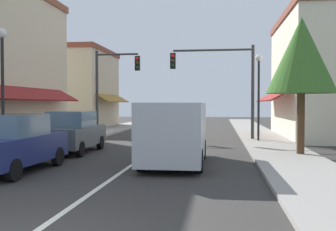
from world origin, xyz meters
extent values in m
plane|color=#33302D|center=(0.00, 18.00, 0.00)|extent=(80.00, 80.00, 0.00)
cube|color=gray|center=(-5.50, 18.00, 0.06)|extent=(2.60, 56.00, 0.12)
cube|color=gray|center=(5.50, 18.00, 0.06)|extent=(2.60, 56.00, 0.12)
cube|color=silver|center=(0.00, 18.00, 0.00)|extent=(0.14, 52.00, 0.01)
cube|color=slate|center=(-6.86, 12.00, 1.40)|extent=(0.08, 10.64, 1.80)
cube|color=maroon|center=(-6.25, 12.00, 2.60)|extent=(1.27, 11.76, 0.73)
cube|color=slate|center=(-6.86, 15.08, 5.67)|extent=(0.08, 1.10, 1.30)
cube|color=beige|center=(9.24, 20.00, 3.58)|extent=(4.88, 10.00, 7.17)
cube|color=brown|center=(9.24, 20.00, 7.37)|extent=(5.08, 10.20, 0.40)
cube|color=slate|center=(6.86, 20.00, 1.40)|extent=(0.08, 7.60, 1.80)
cube|color=maroon|center=(6.25, 20.00, 2.60)|extent=(1.27, 8.40, 0.73)
cube|color=slate|center=(6.86, 17.80, 5.16)|extent=(0.08, 1.10, 1.30)
cube|color=slate|center=(6.86, 22.20, 5.16)|extent=(0.08, 1.10, 1.30)
cube|color=#BCAD8E|center=(-9.61, 28.00, 3.24)|extent=(5.62, 8.00, 6.48)
cube|color=brown|center=(-9.61, 28.00, 6.68)|extent=(5.82, 8.20, 0.40)
cube|color=slate|center=(-6.86, 28.00, 1.40)|extent=(0.08, 6.08, 1.80)
cube|color=olive|center=(-6.25, 28.00, 2.60)|extent=(1.27, 6.72, 0.73)
cube|color=slate|center=(-6.86, 26.24, 4.66)|extent=(0.08, 1.10, 1.30)
cube|color=slate|center=(-6.86, 29.76, 4.66)|extent=(0.08, 1.10, 1.30)
cube|color=navy|center=(-3.26, 6.07, 0.71)|extent=(1.83, 4.14, 0.80)
cube|color=slate|center=(-3.27, 5.97, 1.44)|extent=(1.57, 2.04, 0.66)
cylinder|color=black|center=(-4.02, 7.44, 0.31)|extent=(0.22, 0.63, 0.62)
cylinder|color=black|center=(-2.44, 7.40, 0.31)|extent=(0.22, 0.63, 0.62)
cylinder|color=black|center=(-2.51, 4.69, 0.31)|extent=(0.22, 0.63, 0.62)
cube|color=#4C5156|center=(-3.26, 10.90, 0.71)|extent=(1.77, 4.12, 0.80)
cube|color=slate|center=(-3.26, 10.80, 1.44)|extent=(1.55, 2.02, 0.66)
cylinder|color=black|center=(-4.07, 12.24, 0.31)|extent=(0.21, 0.62, 0.62)
cylinder|color=black|center=(-2.48, 12.26, 0.31)|extent=(0.21, 0.62, 0.62)
cylinder|color=black|center=(-4.03, 9.54, 0.31)|extent=(0.21, 0.62, 0.62)
cylinder|color=black|center=(-2.45, 9.56, 0.31)|extent=(0.21, 0.62, 0.62)
cube|color=#B2B7BC|center=(1.45, 8.24, 1.17)|extent=(2.00, 5.02, 1.90)
cube|color=slate|center=(1.43, 10.64, 1.59)|extent=(1.73, 0.29, 0.84)
cube|color=black|center=(1.43, 10.82, 0.48)|extent=(1.86, 0.21, 0.24)
cylinder|color=black|center=(0.55, 9.78, 0.36)|extent=(0.25, 0.72, 0.72)
cylinder|color=black|center=(2.32, 9.80, 0.36)|extent=(0.25, 0.72, 0.72)
cylinder|color=black|center=(0.58, 6.68, 0.36)|extent=(0.25, 0.72, 0.72)
cylinder|color=black|center=(2.34, 6.70, 0.36)|extent=(0.25, 0.72, 0.72)
cylinder|color=#333333|center=(4.80, 17.30, 2.70)|extent=(0.18, 0.18, 5.39)
cylinder|color=#333333|center=(2.55, 17.30, 5.14)|extent=(4.50, 0.12, 0.12)
cube|color=black|center=(0.30, 17.12, 4.54)|extent=(0.30, 0.24, 0.90)
sphere|color=red|center=(0.30, 16.99, 4.82)|extent=(0.20, 0.20, 0.20)
sphere|color=#3D2D0C|center=(0.30, 16.99, 4.54)|extent=(0.20, 0.20, 0.20)
sphere|color=#0C3316|center=(0.30, 16.99, 4.26)|extent=(0.20, 0.20, 0.20)
cylinder|color=#333333|center=(-4.80, 18.97, 2.73)|extent=(0.18, 0.18, 5.47)
cylinder|color=#333333|center=(-3.46, 18.97, 5.22)|extent=(2.67, 0.12, 0.12)
cube|color=black|center=(-2.13, 18.79, 4.62)|extent=(0.30, 0.24, 0.90)
sphere|color=red|center=(-2.13, 18.66, 4.90)|extent=(0.20, 0.20, 0.20)
sphere|color=#3D2D0C|center=(-2.13, 18.66, 4.62)|extent=(0.20, 0.20, 0.20)
sphere|color=#0C3316|center=(-2.13, 18.66, 4.34)|extent=(0.20, 0.20, 0.20)
cylinder|color=black|center=(-5.14, 8.67, 2.28)|extent=(0.12, 0.12, 4.55)
sphere|color=white|center=(-5.14, 8.67, 4.73)|extent=(0.36, 0.36, 0.36)
cylinder|color=black|center=(5.02, 16.24, 2.18)|extent=(0.12, 0.12, 4.37)
sphere|color=white|center=(5.02, 16.24, 4.55)|extent=(0.36, 0.36, 0.36)
cylinder|color=#4C331E|center=(6.13, 10.82, 1.45)|extent=(0.30, 0.30, 2.91)
cone|color=#386626|center=(6.13, 10.82, 4.00)|extent=(2.72, 2.72, 2.99)
camera|label=1|loc=(2.96, -5.03, 2.08)|focal=41.63mm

